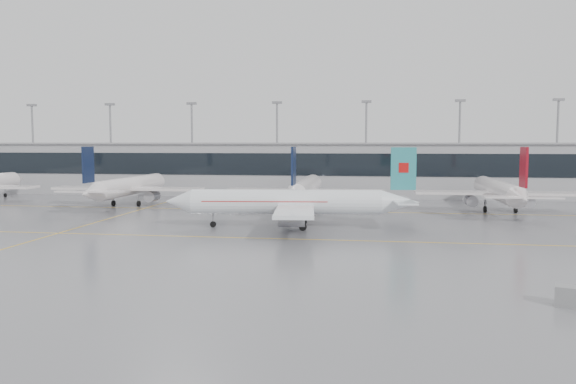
# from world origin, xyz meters

# --- Properties ---
(ground) EXTENTS (320.00, 320.00, 0.00)m
(ground) POSITION_xyz_m (0.00, 0.00, 0.00)
(ground) COLOR slate
(ground) RESTS_ON ground
(taxi_line_main) EXTENTS (120.00, 0.25, 0.01)m
(taxi_line_main) POSITION_xyz_m (0.00, 0.00, 0.01)
(taxi_line_main) COLOR #EEAC12
(taxi_line_main) RESTS_ON ground
(taxi_line_north) EXTENTS (120.00, 0.25, 0.01)m
(taxi_line_north) POSITION_xyz_m (0.00, 30.00, 0.01)
(taxi_line_north) COLOR #EEAC12
(taxi_line_north) RESTS_ON ground
(taxi_line_cross) EXTENTS (0.25, 60.00, 0.01)m
(taxi_line_cross) POSITION_xyz_m (-30.00, 15.00, 0.01)
(taxi_line_cross) COLOR #EEAC12
(taxi_line_cross) RESTS_ON ground
(terminal) EXTENTS (180.00, 15.00, 12.00)m
(terminal) POSITION_xyz_m (0.00, 62.00, 6.00)
(terminal) COLOR #97979B
(terminal) RESTS_ON ground
(terminal_glass) EXTENTS (180.00, 0.20, 5.00)m
(terminal_glass) POSITION_xyz_m (0.00, 54.45, 7.50)
(terminal_glass) COLOR black
(terminal_glass) RESTS_ON ground
(terminal_roof) EXTENTS (182.00, 16.00, 0.40)m
(terminal_roof) POSITION_xyz_m (0.00, 62.00, 12.20)
(terminal_roof) COLOR gray
(terminal_roof) RESTS_ON ground
(light_masts) EXTENTS (156.40, 1.00, 22.60)m
(light_masts) POSITION_xyz_m (0.00, 68.00, 13.34)
(light_masts) COLOR gray
(light_masts) RESTS_ON ground
(air_canada_jet) EXTENTS (37.08, 29.95, 11.69)m
(air_canada_jet) POSITION_xyz_m (1.34, 9.52, 3.72)
(air_canada_jet) COLOR white
(air_canada_jet) RESTS_ON ground
(parked_jet_b) EXTENTS (29.64, 36.96, 11.72)m
(parked_jet_b) POSITION_xyz_m (-35.00, 33.69, 3.71)
(parked_jet_b) COLOR silver
(parked_jet_b) RESTS_ON ground
(parked_jet_c) EXTENTS (29.64, 36.96, 11.72)m
(parked_jet_c) POSITION_xyz_m (-0.00, 33.69, 3.71)
(parked_jet_c) COLOR silver
(parked_jet_c) RESTS_ON ground
(parked_jet_d) EXTENTS (29.64, 36.96, 11.72)m
(parked_jet_d) POSITION_xyz_m (35.00, 33.69, 3.71)
(parked_jet_d) COLOR silver
(parked_jet_d) RESTS_ON ground
(gse_unit) EXTENTS (1.90, 1.83, 1.54)m
(gse_unit) POSITION_xyz_m (26.89, -26.37, 0.77)
(gse_unit) COLOR gray
(gse_unit) RESTS_ON ground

